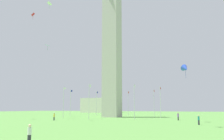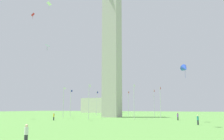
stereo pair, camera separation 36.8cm
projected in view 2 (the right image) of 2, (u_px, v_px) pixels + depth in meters
The scene contains 19 objects.
ground_plane at pixel (112, 117), 78.54m from camera, with size 260.00×260.00×0.00m, color #548C3D.
obelisk_monument at pixel (112, 47), 81.96m from camera, with size 5.01×5.01×45.59m.
flagpole_n at pixel (128, 102), 93.41m from camera, with size 1.12×0.14×9.17m.
flagpole_ne at pixel (97, 102), 93.56m from camera, with size 1.12×0.14×9.17m.
flagpole_e at pixel (71, 102), 85.37m from camera, with size 1.12×0.14×9.17m.
flagpole_se at pixel (64, 101), 73.65m from camera, with size 1.12×0.14×9.17m.
flagpole_s at pixel (89, 100), 65.26m from camera, with size 1.12×0.14×9.17m.
flagpole_sw at pixel (134, 100), 65.12m from camera, with size 1.12×0.14×9.17m.
flagpole_w at pixel (160, 101), 73.31m from camera, with size 1.12×0.14×9.17m.
flagpole_nw at pixel (154, 102), 85.03m from camera, with size 1.12×0.14×9.17m.
person_white_shirt at pixel (26, 135), 20.02m from camera, with size 0.32×0.32×1.64m.
person_teal_shirt at pixel (198, 120), 43.32m from camera, with size 0.32×0.32×1.70m.
person_purple_shirt at pixel (178, 117), 58.55m from camera, with size 0.32×0.32×1.79m.
person_yellow_shirt at pixel (54, 117), 58.72m from camera, with size 0.32×0.32×1.76m.
kite_green_diamond at pixel (47, 46), 69.65m from camera, with size 1.10×1.02×1.75m.
kite_blue_delta at pixel (185, 69), 53.03m from camera, with size 2.38×2.34×3.03m.
kite_white_diamond at pixel (49, 4), 60.47m from camera, with size 1.29×1.36×1.78m.
kite_red_box at pixel (33, 15), 69.37m from camera, with size 1.05×0.93×1.87m.
distant_building at pixel (102, 105), 158.28m from camera, with size 21.95×17.76×8.80m.
Camera 2 is at (-73.43, -31.46, 2.95)m, focal length 39.96 mm.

